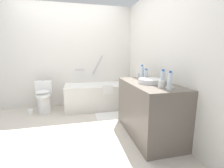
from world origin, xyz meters
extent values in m
plane|color=beige|center=(0.00, 0.00, 0.00)|extent=(4.10, 4.10, 0.00)
cube|color=silver|center=(0.00, 1.40, 1.20)|extent=(3.50, 0.10, 2.40)
cube|color=silver|center=(1.60, 0.00, 1.20)|extent=(0.10, 3.10, 2.40)
cube|color=silver|center=(0.68, 0.99, 0.28)|extent=(1.59, 0.72, 0.56)
cube|color=white|center=(0.68, 0.99, 0.52)|extent=(1.30, 0.52, 0.09)
cylinder|color=#B1B1B6|center=(1.30, 0.99, 0.60)|extent=(0.09, 0.03, 0.03)
cylinder|color=#B1B1B6|center=(0.68, 1.32, 1.00)|extent=(0.27, 0.03, 0.47)
cylinder|color=#B1B1B6|center=(0.24, 1.32, 0.89)|extent=(0.22, 0.03, 0.03)
cube|color=white|center=(0.81, 0.64, 0.51)|extent=(0.22, 0.03, 0.20)
cylinder|color=white|center=(-0.55, 0.91, 0.20)|extent=(0.25, 0.25, 0.39)
ellipsoid|color=white|center=(-0.54, 0.87, 0.39)|extent=(0.32, 0.40, 0.15)
ellipsoid|color=white|center=(-0.54, 0.87, 0.48)|extent=(0.30, 0.38, 0.02)
cube|color=white|center=(-0.56, 1.09, 0.53)|extent=(0.35, 0.18, 0.28)
cylinder|color=#B5B5BA|center=(-0.56, 1.09, 0.68)|extent=(0.03, 0.03, 0.01)
cube|color=#6B6056|center=(1.24, -0.42, 0.41)|extent=(0.62, 1.24, 0.83)
cylinder|color=white|center=(1.23, -0.45, 0.86)|extent=(0.35, 0.35, 0.07)
cylinder|color=#ACACB1|center=(1.45, -0.45, 0.86)|extent=(0.02, 0.02, 0.06)
cylinder|color=#ACACB1|center=(1.40, -0.45, 0.89)|extent=(0.10, 0.02, 0.02)
cylinder|color=#ACACB1|center=(1.45, -0.51, 0.85)|extent=(0.03, 0.03, 0.04)
cylinder|color=#ACACB1|center=(1.45, -0.39, 0.85)|extent=(0.03, 0.03, 0.04)
cylinder|color=silver|center=(1.25, -0.92, 0.93)|extent=(0.06, 0.06, 0.21)
cylinder|color=blue|center=(1.25, -0.92, 1.05)|extent=(0.03, 0.03, 0.02)
cylinder|color=silver|center=(1.30, -0.01, 0.92)|extent=(0.06, 0.06, 0.18)
cylinder|color=blue|center=(1.30, -0.01, 1.02)|extent=(0.03, 0.03, 0.02)
cylinder|color=silver|center=(1.25, -0.10, 0.94)|extent=(0.06, 0.06, 0.23)
cylinder|color=blue|center=(1.25, -0.10, 1.07)|extent=(0.03, 0.03, 0.02)
cylinder|color=silver|center=(1.29, -0.18, 0.91)|extent=(0.07, 0.07, 0.17)
cylinder|color=blue|center=(1.29, -0.18, 1.01)|extent=(0.04, 0.04, 0.02)
cylinder|color=silver|center=(1.29, -0.68, 0.93)|extent=(0.07, 0.07, 0.21)
cylinder|color=blue|center=(1.29, -0.68, 1.04)|extent=(0.04, 0.04, 0.02)
cylinder|color=white|center=(1.22, -0.77, 0.87)|extent=(0.06, 0.06, 0.09)
cylinder|color=white|center=(1.28, 0.10, 0.88)|extent=(0.07, 0.07, 0.10)
cube|color=white|center=(1.31, -0.83, 0.84)|extent=(0.09, 0.06, 0.02)
cube|color=white|center=(0.84, 0.40, 0.01)|extent=(0.65, 0.38, 0.01)
cylinder|color=white|center=(-0.82, 0.87, 0.05)|extent=(0.11, 0.11, 0.11)
camera|label=1|loc=(0.16, -2.52, 1.25)|focal=24.63mm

